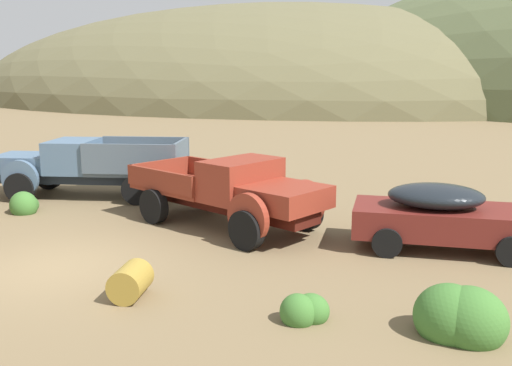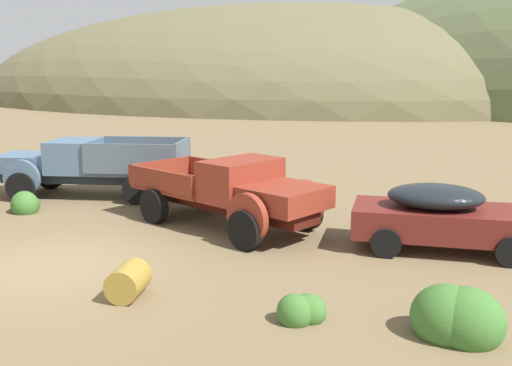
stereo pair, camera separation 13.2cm
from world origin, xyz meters
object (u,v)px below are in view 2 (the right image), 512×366
Objects in this scene: truck_rust_red at (239,193)px; truck_chalk_blue at (80,166)px; oil_drum_tipped at (128,281)px; car_oxblood at (451,217)px.

truck_chalk_blue is at bearing -173.97° from truck_rust_red.
oil_drum_tipped is at bearing 117.49° from truck_chalk_blue.
truck_chalk_blue is at bearing 137.38° from oil_drum_tipped.
car_oxblood is 7.50m from oil_drum_tipped.
truck_chalk_blue reaches higher than car_oxblood.
truck_chalk_blue is 11.97m from car_oxblood.
truck_rust_red is 5.31m from car_oxblood.
truck_chalk_blue is 6.80m from truck_rust_red.
truck_chalk_blue is at bearing 164.68° from car_oxblood.
truck_rust_red is (6.66, -1.36, -0.02)m from truck_chalk_blue.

